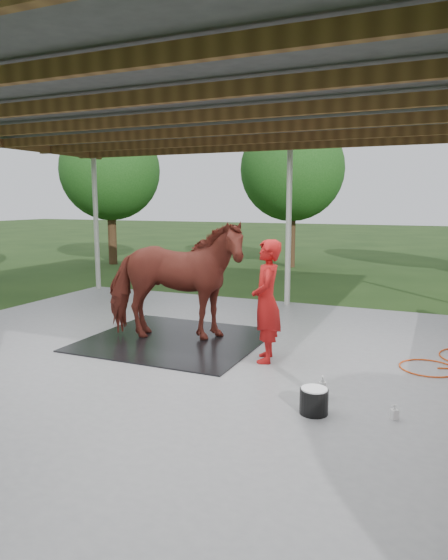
% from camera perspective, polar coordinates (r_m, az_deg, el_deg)
% --- Properties ---
extents(ground, '(100.00, 100.00, 0.00)m').
position_cam_1_polar(ground, '(8.20, -2.13, -9.36)').
color(ground, '#1E3814').
extents(concrete_slab, '(12.00, 10.00, 0.05)m').
position_cam_1_polar(concrete_slab, '(8.19, -2.13, -9.19)').
color(concrete_slab, slate).
rests_on(concrete_slab, ground).
extents(pavilion_structure, '(12.60, 10.60, 4.05)m').
position_cam_1_polar(pavilion_structure, '(7.91, -2.31, 19.07)').
color(pavilion_structure, beige).
rests_on(pavilion_structure, ground).
extents(tree_belt, '(28.00, 28.00, 5.80)m').
position_cam_1_polar(tree_belt, '(8.58, 2.32, 17.08)').
color(tree_belt, '#382314').
rests_on(tree_belt, ground).
extents(rubber_mat, '(3.10, 2.90, 0.02)m').
position_cam_1_polar(rubber_mat, '(9.28, -5.63, -6.80)').
color(rubber_mat, black).
rests_on(rubber_mat, concrete_slab).
extents(horse, '(2.81, 1.90, 2.18)m').
position_cam_1_polar(horse, '(9.04, -5.74, -0.08)').
color(horse, maroon).
rests_on(horse, rubber_mat).
extents(handler, '(0.65, 0.81, 1.95)m').
position_cam_1_polar(handler, '(7.90, 4.88, -2.41)').
color(handler, '#B01212').
rests_on(handler, concrete_slab).
extents(wash_bucket, '(0.34, 0.34, 0.32)m').
position_cam_1_polar(wash_bucket, '(6.26, 10.24, -13.40)').
color(wash_bucket, black).
rests_on(wash_bucket, concrete_slab).
extents(soap_bottle_a, '(0.14, 0.14, 0.30)m').
position_cam_1_polar(soap_bottle_a, '(6.74, 11.17, -11.88)').
color(soap_bottle_a, silver).
rests_on(soap_bottle_a, concrete_slab).
extents(soap_bottle_b, '(0.11, 0.11, 0.18)m').
position_cam_1_polar(soap_bottle_b, '(6.37, 18.91, -14.07)').
color(soap_bottle_b, '#338CD8').
rests_on(soap_bottle_b, concrete_slab).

